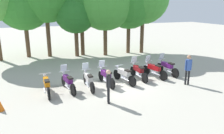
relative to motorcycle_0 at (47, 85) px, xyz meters
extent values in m
plane|color=#ADA899|center=(3.98, 0.21, -0.50)|extent=(80.00, 80.00, 0.00)
cylinder|color=black|center=(-0.01, 0.75, -0.18)|extent=(0.11, 0.64, 0.64)
cylinder|color=black|center=(0.02, -0.80, -0.18)|extent=(0.11, 0.64, 0.64)
cube|color=silver|center=(-0.01, 0.75, 0.16)|extent=(0.13, 0.36, 0.04)
cube|color=orange|center=(0.00, 0.02, 0.17)|extent=(0.28, 0.95, 0.30)
cube|color=silver|center=(0.00, -0.03, -0.10)|extent=(0.23, 0.40, 0.24)
cube|color=black|center=(0.01, -0.38, 0.36)|extent=(0.25, 0.44, 0.08)
cylinder|color=silver|center=(-0.01, 0.66, 0.13)|extent=(0.05, 0.23, 0.64)
cylinder|color=silver|center=(-0.01, 0.57, 0.47)|extent=(0.62, 0.05, 0.04)
sphere|color=silver|center=(-0.01, 0.70, 0.35)|extent=(0.16, 0.16, 0.16)
cylinder|color=silver|center=(-0.15, -0.33, -0.16)|extent=(0.08, 0.70, 0.07)
cylinder|color=black|center=(1.02, 0.79, -0.18)|extent=(0.20, 0.65, 0.64)
cylinder|color=black|center=(1.26, -0.74, -0.18)|extent=(0.20, 0.65, 0.64)
cube|color=silver|center=(1.02, 0.79, 0.16)|extent=(0.17, 0.37, 0.04)
cube|color=#59196B|center=(1.13, 0.08, 0.17)|extent=(0.40, 0.98, 0.30)
cube|color=silver|center=(1.14, 0.03, -0.10)|extent=(0.28, 0.43, 0.24)
cube|color=black|center=(1.19, -0.32, 0.36)|extent=(0.30, 0.47, 0.08)
cylinder|color=silver|center=(1.03, 0.70, 0.13)|extent=(0.08, 0.23, 0.64)
cylinder|color=silver|center=(1.05, 0.61, 0.47)|extent=(0.62, 0.13, 0.04)
sphere|color=silver|center=(1.03, 0.74, 0.35)|extent=(0.18, 0.18, 0.16)
cylinder|color=silver|center=(1.03, -0.29, -0.16)|extent=(0.18, 0.70, 0.07)
cube|color=silver|center=(1.04, 0.67, 0.67)|extent=(0.38, 0.19, 0.39)
cylinder|color=black|center=(2.28, 0.73, -0.18)|extent=(0.10, 0.64, 0.64)
cylinder|color=black|center=(2.27, -0.82, -0.18)|extent=(0.10, 0.64, 0.64)
cube|color=silver|center=(2.28, 0.73, 0.16)|extent=(0.12, 0.36, 0.04)
cube|color=silver|center=(2.28, 0.00, 0.17)|extent=(0.27, 0.95, 0.30)
cube|color=silver|center=(2.27, -0.05, -0.10)|extent=(0.22, 0.40, 0.24)
cube|color=black|center=(2.27, -0.40, 0.36)|extent=(0.24, 0.44, 0.08)
cylinder|color=silver|center=(2.28, 0.64, 0.13)|extent=(0.05, 0.23, 0.64)
cylinder|color=silver|center=(2.28, 0.55, 0.47)|extent=(0.62, 0.04, 0.04)
sphere|color=silver|center=(2.28, 0.68, 0.35)|extent=(0.16, 0.16, 0.16)
cylinder|color=silver|center=(2.11, -0.34, -0.16)|extent=(0.07, 0.70, 0.07)
cube|color=silver|center=(2.28, 0.61, 0.67)|extent=(0.36, 0.13, 0.39)
cylinder|color=black|center=(3.34, 0.95, -0.18)|extent=(0.15, 0.65, 0.64)
cylinder|color=black|center=(3.48, -0.60, -0.18)|extent=(0.15, 0.65, 0.64)
cube|color=silver|center=(3.34, 0.95, 0.16)|extent=(0.15, 0.37, 0.04)
cube|color=#59196B|center=(3.41, 0.23, 0.17)|extent=(0.34, 0.97, 0.30)
cube|color=silver|center=(3.41, 0.18, -0.10)|extent=(0.25, 0.42, 0.24)
cube|color=black|center=(3.44, -0.17, 0.36)|extent=(0.28, 0.46, 0.08)
cylinder|color=silver|center=(3.35, 0.86, 0.13)|extent=(0.07, 0.23, 0.64)
cylinder|color=silver|center=(3.36, 0.77, 0.47)|extent=(0.62, 0.09, 0.04)
sphere|color=silver|center=(3.35, 0.90, 0.35)|extent=(0.17, 0.17, 0.16)
cylinder|color=silver|center=(3.28, -0.14, -0.16)|extent=(0.13, 0.70, 0.07)
cube|color=silver|center=(3.35, 0.83, 0.67)|extent=(0.37, 0.16, 0.39)
cylinder|color=black|center=(4.38, 0.87, -0.18)|extent=(0.24, 0.65, 0.64)
cylinder|color=black|center=(4.71, -0.64, -0.18)|extent=(0.24, 0.65, 0.64)
cube|color=silver|center=(4.38, 0.87, 0.16)|extent=(0.20, 0.38, 0.04)
cube|color=silver|center=(4.54, 0.16, 0.17)|extent=(0.46, 0.98, 0.30)
cube|color=silver|center=(4.55, 0.11, -0.10)|extent=(0.30, 0.44, 0.24)
cube|color=black|center=(4.62, -0.23, 0.36)|extent=(0.33, 0.48, 0.08)
cylinder|color=silver|center=(4.40, 0.78, 0.13)|extent=(0.10, 0.23, 0.64)
cylinder|color=silver|center=(4.42, 0.69, 0.47)|extent=(0.61, 0.17, 0.04)
sphere|color=silver|center=(4.39, 0.82, 0.35)|extent=(0.19, 0.19, 0.16)
cylinder|color=silver|center=(4.46, -0.21, -0.16)|extent=(0.22, 0.70, 0.07)
cylinder|color=black|center=(5.67, 1.18, -0.18)|extent=(0.11, 0.64, 0.64)
cylinder|color=black|center=(5.69, -0.37, -0.18)|extent=(0.11, 0.64, 0.64)
cube|color=silver|center=(5.67, 1.18, 0.16)|extent=(0.13, 0.36, 0.04)
cube|color=maroon|center=(5.68, 0.46, 0.17)|extent=(0.27, 0.95, 0.30)
cube|color=silver|center=(5.68, 0.41, -0.10)|extent=(0.23, 0.40, 0.24)
cube|color=black|center=(5.69, 0.06, 0.36)|extent=(0.25, 0.44, 0.08)
cylinder|color=silver|center=(5.67, 1.09, 0.13)|extent=(0.05, 0.23, 0.64)
cylinder|color=silver|center=(5.67, 1.00, 0.47)|extent=(0.62, 0.05, 0.04)
sphere|color=silver|center=(5.67, 1.13, 0.35)|extent=(0.16, 0.16, 0.16)
cylinder|color=silver|center=(5.53, 0.10, -0.16)|extent=(0.08, 0.70, 0.07)
cube|color=silver|center=(5.67, 1.06, 0.67)|extent=(0.36, 0.14, 0.39)
cylinder|color=black|center=(6.64, 1.11, -0.18)|extent=(0.24, 0.65, 0.64)
cylinder|color=black|center=(7.00, -0.40, -0.18)|extent=(0.24, 0.65, 0.64)
cube|color=silver|center=(6.64, 1.11, 0.16)|extent=(0.20, 0.38, 0.04)
cube|color=red|center=(6.81, 0.40, 0.17)|extent=(0.47, 0.98, 0.30)
cube|color=silver|center=(6.82, 0.35, -0.10)|extent=(0.31, 0.44, 0.24)
cube|color=black|center=(6.90, 0.01, 0.36)|extent=(0.33, 0.48, 0.08)
cylinder|color=silver|center=(6.66, 1.02, 0.13)|extent=(0.10, 0.23, 0.64)
cylinder|color=silver|center=(6.68, 0.93, 0.47)|extent=(0.61, 0.18, 0.04)
sphere|color=silver|center=(6.65, 1.06, 0.35)|extent=(0.19, 0.19, 0.16)
cylinder|color=silver|center=(6.73, 0.02, -0.16)|extent=(0.23, 0.70, 0.07)
cube|color=silver|center=(6.67, 0.99, 0.67)|extent=(0.38, 0.21, 0.39)
cylinder|color=black|center=(7.88, 1.33, -0.18)|extent=(0.16, 0.65, 0.64)
cylinder|color=black|center=(8.03, -0.21, -0.18)|extent=(0.16, 0.65, 0.64)
cube|color=silver|center=(7.88, 1.33, 0.16)|extent=(0.15, 0.37, 0.04)
cube|color=#59196B|center=(7.95, 0.61, 0.17)|extent=(0.35, 0.97, 0.30)
cube|color=silver|center=(7.95, 0.56, -0.10)|extent=(0.26, 0.42, 0.24)
cube|color=black|center=(7.99, 0.21, 0.36)|extent=(0.28, 0.46, 0.08)
cylinder|color=silver|center=(7.89, 1.24, 0.13)|extent=(0.07, 0.23, 0.64)
cylinder|color=silver|center=(7.90, 1.15, 0.47)|extent=(0.62, 0.09, 0.04)
sphere|color=silver|center=(7.89, 1.28, 0.35)|extent=(0.17, 0.17, 0.16)
cylinder|color=silver|center=(7.82, 0.25, -0.16)|extent=(0.14, 0.70, 0.07)
cube|color=silver|center=(7.89, 1.21, 0.67)|extent=(0.37, 0.17, 0.39)
cylinder|color=black|center=(2.64, -2.32, -0.09)|extent=(0.13, 0.13, 0.82)
cylinder|color=black|center=(2.68, -2.15, -0.09)|extent=(0.13, 0.13, 0.82)
cube|color=#262628|center=(2.66, -2.23, 0.62)|extent=(0.25, 0.26, 0.61)
cylinder|color=#262628|center=(2.62, -2.39, 0.64)|extent=(0.10, 0.10, 0.58)
cylinder|color=#262628|center=(2.70, -2.08, 0.64)|extent=(0.10, 0.10, 0.58)
sphere|color=#DBAD89|center=(2.66, -2.23, 1.07)|extent=(0.27, 0.27, 0.22)
cylinder|color=black|center=(7.99, -1.54, -0.07)|extent=(0.14, 0.14, 0.87)
cylinder|color=black|center=(7.83, -1.48, -0.07)|extent=(0.14, 0.14, 0.87)
cube|color=#33519E|center=(7.91, -1.51, 0.70)|extent=(0.28, 0.26, 0.66)
cylinder|color=#33519E|center=(8.06, -1.57, 0.72)|extent=(0.10, 0.10, 0.62)
cylinder|color=#33519E|center=(7.76, -1.46, 0.72)|extent=(0.10, 0.10, 0.62)
sphere|color=#A87A5B|center=(7.91, -1.51, 1.18)|extent=(0.30, 0.30, 0.24)
cylinder|color=brown|center=(-0.76, 9.62, 1.06)|extent=(0.36, 0.36, 3.12)
sphere|color=#2D7A28|center=(-0.76, 9.62, 4.28)|extent=(4.74, 4.74, 4.74)
cylinder|color=brown|center=(1.06, 9.21, 1.41)|extent=(0.36, 0.36, 3.83)
cylinder|color=brown|center=(3.44, 8.38, 0.83)|extent=(0.36, 0.36, 2.67)
sphere|color=#236623|center=(3.44, 8.38, 3.48)|extent=(3.75, 3.75, 3.75)
cylinder|color=brown|center=(4.07, 8.66, 1.47)|extent=(0.36, 0.36, 3.95)
cylinder|color=brown|center=(6.05, 7.83, 1.04)|extent=(0.36, 0.36, 3.08)
sphere|color=#3D8E33|center=(6.05, 7.83, 4.38)|extent=(5.16, 5.16, 5.16)
cylinder|color=brown|center=(8.51, 8.01, 1.05)|extent=(0.36, 0.36, 3.11)
sphere|color=#2D7A28|center=(8.51, 8.01, 4.37)|extent=(5.03, 5.03, 5.03)
cylinder|color=brown|center=(9.80, 7.62, 1.26)|extent=(0.36, 0.36, 3.53)
cone|color=orange|center=(-2.13, -1.27, -0.23)|extent=(0.32, 0.32, 0.55)
camera|label=1|loc=(-0.66, -11.34, 4.05)|focal=34.96mm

